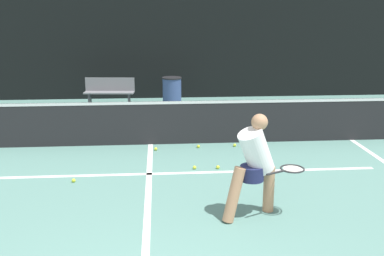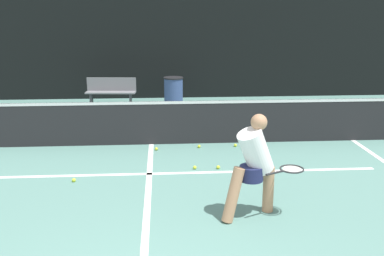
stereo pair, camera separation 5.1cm
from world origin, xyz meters
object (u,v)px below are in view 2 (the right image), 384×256
Objects in this scene: player_practicing at (255,163)px; parked_car at (270,69)px; courtside_bench at (111,91)px; trash_bin at (173,91)px.

player_practicing is 11.81m from parked_car.
player_practicing is 0.34× the size of parked_car.
parked_car is (2.95, 11.43, -0.19)m from player_practicing.
courtside_bench reaches higher than trash_bin.
parked_car reaches higher than courtside_bench.
parked_car is at bearing 38.56° from courtside_bench.
trash_bin is 0.19× the size of parked_car.
player_practicing is 7.87m from trash_bin.
courtside_bench is 6.89m from parked_car.
player_practicing reaches higher than courtside_bench.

